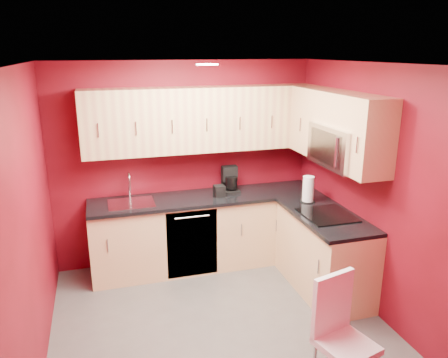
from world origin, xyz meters
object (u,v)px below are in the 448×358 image
sink (131,200)px  coffee_maker (231,180)px  napkin_holder (219,191)px  paper_towel (308,189)px  microwave (342,146)px  dining_chair (347,340)px

sink → coffee_maker: bearing=2.9°
napkin_holder → paper_towel: size_ratio=0.44×
microwave → coffee_maker: (-0.86, 1.07, -0.59)m
sink → coffee_maker: size_ratio=1.65×
microwave → paper_towel: bearing=103.7°
coffee_maker → napkin_holder: 0.24m
microwave → paper_towel: (-0.11, 0.46, -0.60)m
coffee_maker → dining_chair: (0.17, -2.47, -0.59)m
microwave → coffee_maker: bearing=129.0°
sink → dining_chair: bearing=-59.8°
coffee_maker → napkin_holder: size_ratio=2.35×
sink → dining_chair: size_ratio=0.54×
sink → paper_towel: size_ratio=1.71×
microwave → coffee_maker: size_ratio=2.41×
microwave → sink: size_ratio=1.46×
microwave → napkin_holder: bearing=138.1°
microwave → sink: bearing=154.4°
microwave → dining_chair: 1.96m
napkin_holder → coffee_maker: bearing=34.2°
dining_chair → microwave: bearing=49.0°
coffee_maker → paper_towel: coffee_maker is taller
napkin_holder → paper_towel: paper_towel is taller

